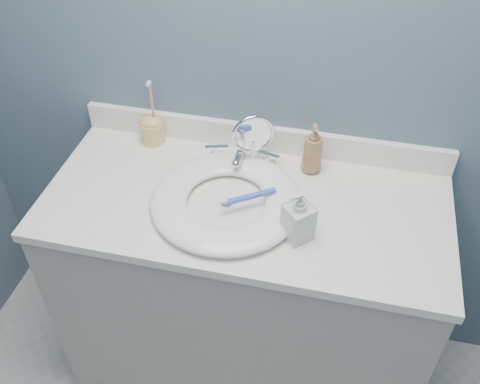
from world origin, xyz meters
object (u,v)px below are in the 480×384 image
(toothbrush_holder, at_px, (152,128))
(makeup_mirror, at_px, (253,140))
(soap_bottle_amber, at_px, (313,149))
(soap_bottle_clear, at_px, (299,215))

(toothbrush_holder, bearing_deg, makeup_mirror, -10.17)
(toothbrush_holder, bearing_deg, soap_bottle_amber, -3.48)
(soap_bottle_amber, height_order, soap_bottle_clear, soap_bottle_amber)
(soap_bottle_amber, bearing_deg, soap_bottle_clear, -106.18)
(makeup_mirror, bearing_deg, soap_bottle_clear, -79.93)
(makeup_mirror, distance_m, soap_bottle_amber, 0.19)
(soap_bottle_amber, height_order, toothbrush_holder, toothbrush_holder)
(makeup_mirror, bearing_deg, soap_bottle_amber, -14.91)
(soap_bottle_amber, xyz_separation_m, toothbrush_holder, (-0.54, 0.03, -0.03))
(toothbrush_holder, bearing_deg, soap_bottle_clear, -31.24)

